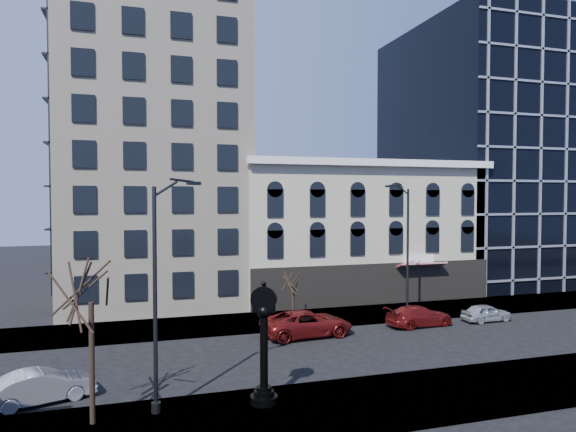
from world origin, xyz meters
name	(u,v)px	position (x,y,z in m)	size (l,w,h in m)	color
ground	(275,355)	(0.00, 0.00, 0.00)	(160.00, 160.00, 0.00)	black
sidewalk_far	(246,322)	(0.00, 8.00, 0.06)	(160.00, 6.00, 0.12)	gray
sidewalk_near	(323,408)	(0.00, -8.00, 0.06)	(160.00, 6.00, 0.12)	gray
cream_tower	(153,84)	(-6.11, 18.88, 19.32)	(15.90, 15.40, 42.50)	beige
victorian_row	(353,232)	(12.00, 15.89, 6.00)	(22.60, 11.19, 12.50)	#BCB59A
glass_office	(496,156)	(32.00, 20.91, 14.00)	(20.00, 20.15, 28.00)	black
street_clock	(264,348)	(-2.38, -6.87, 2.57)	(1.23, 1.23, 5.42)	black
street_lamp_near	(170,232)	(-6.33, -6.25, 7.75)	(2.45, 1.32, 10.11)	black
street_lamp_far	(401,215)	(11.39, 5.81, 7.92)	(2.63, 0.94, 10.34)	black
bare_tree_near	(91,276)	(-9.49, -6.89, 6.09)	(4.60, 4.60, 7.90)	#2E2017
bare_tree_far	(293,278)	(3.49, 7.63, 3.26)	(2.43, 2.43, 4.18)	#2E2017
car_near_b	(42,386)	(-11.87, -3.66, 0.74)	(1.57, 4.50, 1.48)	#A5A8AD
car_far_a	(307,323)	(3.15, 3.42, 0.85)	(2.84, 6.15, 1.71)	maroon
car_far_b	(419,316)	(11.75, 3.66, 0.73)	(2.03, 5.00, 1.45)	maroon
car_far_c	(486,313)	(17.27, 3.45, 0.65)	(1.52, 3.79, 1.29)	#A5A8AD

